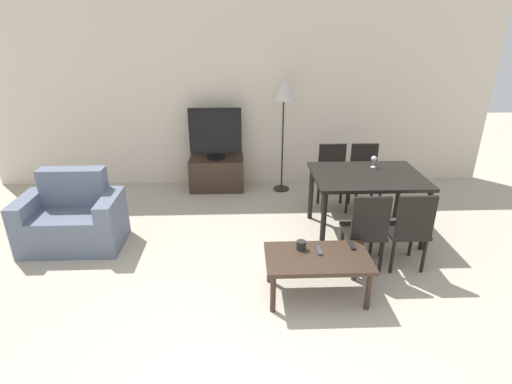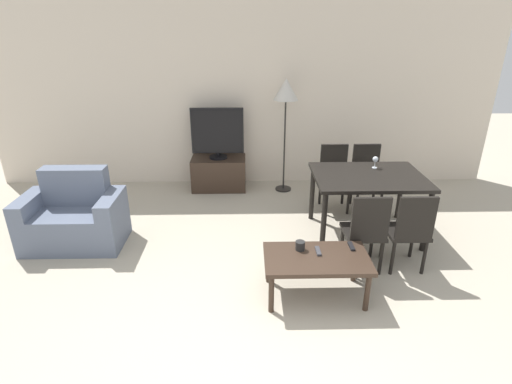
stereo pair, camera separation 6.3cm
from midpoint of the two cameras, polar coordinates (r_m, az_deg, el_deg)
The scene contains 16 objects.
ground_plane at distance 3.18m, azimuth -2.13°, elevation -25.67°, with size 18.00×18.00×0.00m, color #B2A893.
wall_back at distance 6.17m, azimuth -2.45°, elevation 13.41°, with size 7.67×0.06×2.70m.
armchair at distance 5.02m, azimuth -24.97°, elevation -3.62°, with size 1.09×0.65×0.87m.
tv_stand at distance 6.17m, azimuth -5.85°, elevation 2.68°, with size 0.81×0.48×0.49m.
tv at distance 5.98m, azimuth -6.10°, elevation 8.33°, with size 0.77×0.27×0.76m.
coffee_table at distance 3.75m, azimuth 8.37°, elevation -9.74°, with size 0.96×0.56×0.42m.
dining_table at distance 4.83m, azimuth 15.25°, elevation 1.45°, with size 1.26×0.95×0.76m.
dining_chair_near at distance 4.17m, azimuth 15.05°, elevation -5.06°, with size 0.40×0.40×0.87m.
dining_chair_far at distance 5.66m, azimuth 14.98°, elevation 2.57°, with size 0.40×0.40×0.87m.
dining_chair_near_right at distance 4.32m, azimuth 20.69°, elevation -4.80°, with size 0.40×0.40×0.87m.
dining_chair_far_left at distance 5.55m, azimuth 10.60°, elevation 2.56°, with size 0.40×0.40×0.87m.
floor_lamp at distance 5.79m, azimuth 3.72°, elevation 13.78°, with size 0.35×0.35×1.67m.
remote_primary at distance 3.79m, azimuth 8.57°, elevation -8.26°, with size 0.04×0.15×0.02m.
remote_secondary at distance 3.93m, azimuth 13.13°, elevation -7.43°, with size 0.04×0.15×0.02m.
cup_white_near at distance 3.79m, azimuth 6.04°, elevation -7.57°, with size 0.09×0.09×0.09m.
wine_glass_left at distance 5.02m, azimuth 16.18°, elevation 4.49°, with size 0.07×0.07×0.15m.
Camera 1 is at (-0.00, -2.09, 2.39)m, focal length 28.00 mm.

